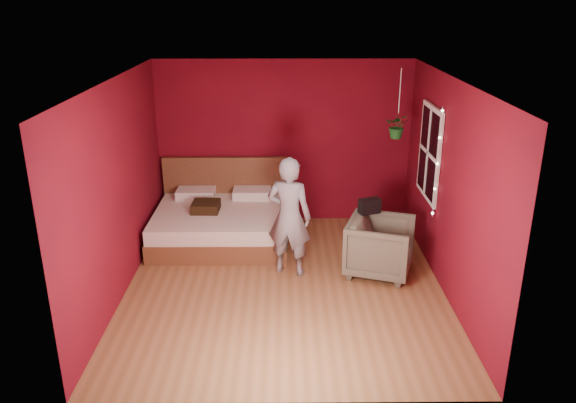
% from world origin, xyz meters
% --- Properties ---
extents(floor, '(4.50, 4.50, 0.00)m').
position_xyz_m(floor, '(0.00, 0.00, 0.00)').
color(floor, brown).
rests_on(floor, ground).
extents(room_walls, '(4.04, 4.54, 2.62)m').
position_xyz_m(room_walls, '(0.00, 0.00, 1.68)').
color(room_walls, maroon).
rests_on(room_walls, ground).
extents(window, '(0.05, 0.97, 1.27)m').
position_xyz_m(window, '(1.97, 0.90, 1.50)').
color(window, white).
rests_on(window, room_walls).
extents(fairy_lights, '(0.04, 0.04, 1.45)m').
position_xyz_m(fairy_lights, '(1.94, 0.38, 1.50)').
color(fairy_lights, silver).
rests_on(fairy_lights, room_walls).
extents(bed, '(1.97, 1.68, 1.08)m').
position_xyz_m(bed, '(-0.95, 1.45, 0.28)').
color(bed, brown).
rests_on(bed, ground).
extents(person, '(0.67, 0.54, 1.60)m').
position_xyz_m(person, '(0.06, 0.33, 0.80)').
color(person, slate).
rests_on(person, ground).
extents(armchair, '(1.06, 1.04, 0.76)m').
position_xyz_m(armchair, '(1.27, 0.30, 0.38)').
color(armchair, '#555543').
rests_on(armchair, ground).
extents(handbag, '(0.31, 0.23, 0.20)m').
position_xyz_m(handbag, '(1.14, 0.55, 0.87)').
color(handbag, black).
rests_on(handbag, armchair).
extents(throw_pillow, '(0.41, 0.41, 0.14)m').
position_xyz_m(throw_pillow, '(-1.16, 1.34, 0.56)').
color(throw_pillow, black).
rests_on(throw_pillow, bed).
extents(hanging_plant, '(0.38, 0.35, 0.95)m').
position_xyz_m(hanging_plant, '(1.55, 1.10, 1.82)').
color(hanging_plant, silver).
rests_on(hanging_plant, room_walls).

